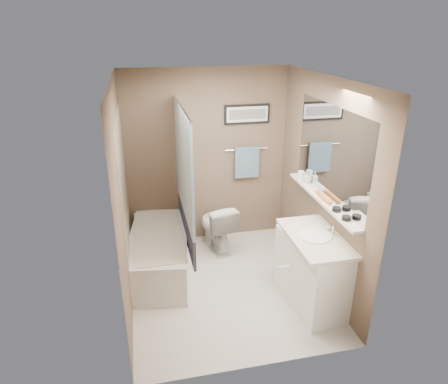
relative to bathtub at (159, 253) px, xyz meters
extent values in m
plane|color=beige|center=(0.75, -0.49, -0.25)|extent=(2.50, 2.50, 0.00)
cube|color=white|center=(0.75, -0.49, 2.13)|extent=(2.20, 2.50, 0.04)
cube|color=brown|center=(0.75, 0.74, 0.95)|extent=(2.20, 0.04, 2.40)
cube|color=brown|center=(0.75, -1.72, 0.95)|extent=(2.20, 0.04, 2.40)
cube|color=brown|center=(-0.33, -0.49, 0.95)|extent=(0.04, 2.50, 2.40)
cube|color=brown|center=(1.83, -0.49, 0.95)|extent=(0.04, 2.50, 2.40)
cube|color=#C1AE92|center=(-0.34, 0.01, 0.75)|extent=(0.02, 1.55, 2.00)
cylinder|color=silver|center=(0.35, 0.01, 1.80)|extent=(0.02, 1.55, 0.02)
cube|color=silver|center=(0.35, 0.01, 1.15)|extent=(0.03, 1.45, 1.28)
cube|color=#252B45|center=(0.35, 0.01, 0.33)|extent=(0.03, 1.45, 0.36)
cube|color=silver|center=(1.84, -0.64, 1.37)|extent=(0.02, 1.60, 1.00)
cube|color=silver|center=(1.79, -0.64, 0.85)|extent=(0.12, 1.60, 0.03)
cylinder|color=silver|center=(1.30, 0.72, 1.05)|extent=(0.60, 0.02, 0.02)
cube|color=#80A7BA|center=(1.30, 0.70, 0.87)|extent=(0.34, 0.05, 0.44)
cube|color=black|center=(1.30, 0.74, 1.53)|extent=(0.62, 0.02, 0.26)
cube|color=white|center=(1.30, 0.73, 1.53)|extent=(0.56, 0.00, 0.20)
cube|color=#595959|center=(1.30, 0.72, 1.53)|extent=(0.50, 0.00, 0.13)
cube|color=silver|center=(1.30, -1.73, 0.75)|extent=(0.80, 0.02, 2.00)
cylinder|color=silver|center=(0.97, -1.68, 0.75)|extent=(0.10, 0.02, 0.02)
cube|color=silver|center=(0.00, 0.00, 0.00)|extent=(0.90, 1.58, 0.50)
cube|color=beige|center=(0.00, 0.00, 0.25)|extent=(0.56, 1.36, 0.02)
imported|color=silver|center=(0.80, 0.39, 0.09)|extent=(0.51, 0.73, 0.68)
cube|color=white|center=(1.60, -0.99, 0.15)|extent=(0.60, 0.95, 0.80)
cube|color=beige|center=(1.59, -0.99, 0.57)|extent=(0.54, 0.96, 0.04)
cylinder|color=white|center=(1.58, -0.99, 0.60)|extent=(0.34, 0.34, 0.01)
cylinder|color=silver|center=(1.78, -0.99, 0.64)|extent=(0.02, 0.02, 0.10)
sphere|color=silver|center=(1.78, -0.89, 0.62)|extent=(0.05, 0.05, 0.05)
cylinder|color=black|center=(1.79, -1.20, 0.89)|extent=(0.09, 0.09, 0.04)
cylinder|color=black|center=(1.79, -1.00, 0.89)|extent=(0.09, 0.09, 0.04)
cylinder|color=#C85F1C|center=(1.79, -0.75, 0.89)|extent=(0.05, 0.22, 0.04)
cylinder|color=#D9541E|center=(1.79, -0.62, 0.89)|extent=(0.06, 0.22, 0.04)
cube|color=#FB99C0|center=(1.79, -0.42, 0.87)|extent=(0.04, 0.16, 0.01)
cylinder|color=white|center=(1.79, -0.05, 0.92)|extent=(0.08, 0.08, 0.10)
imported|color=#999999|center=(1.79, -0.20, 0.93)|extent=(0.07, 0.07, 0.14)
camera|label=1|loc=(-0.12, -4.35, 2.62)|focal=32.00mm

